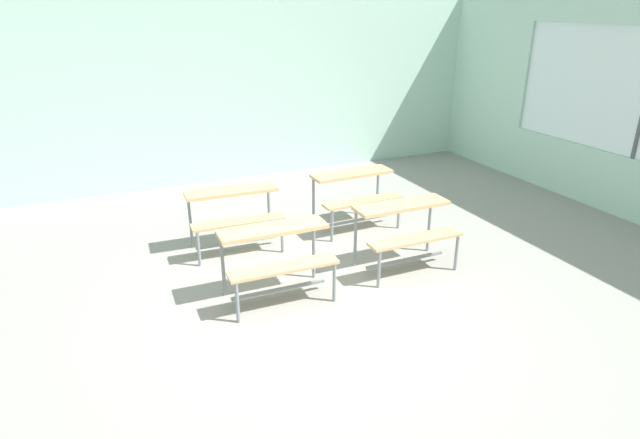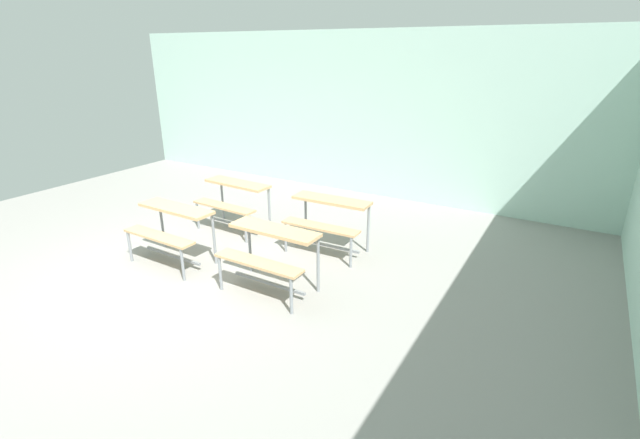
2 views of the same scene
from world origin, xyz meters
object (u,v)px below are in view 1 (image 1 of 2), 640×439
at_px(desk_bench_r0c1, 406,222).
at_px(desk_bench_r1c1, 356,187).
at_px(desk_bench_r1c0, 234,206).
at_px(desk_bench_r0c0, 277,248).

height_order(desk_bench_r0c1, desk_bench_r1c1, same).
xyz_separation_m(desk_bench_r0c1, desk_bench_r1c1, (0.04, 1.28, 0.00)).
bearing_deg(desk_bench_r1c0, desk_bench_r1c1, 3.68).
xyz_separation_m(desk_bench_r0c0, desk_bench_r0c1, (1.55, 0.04, 0.00)).
relative_size(desk_bench_r0c0, desk_bench_r1c0, 0.99).
relative_size(desk_bench_r0c1, desk_bench_r1c0, 0.98).
distance_m(desk_bench_r0c0, desk_bench_r1c0, 1.31).
xyz_separation_m(desk_bench_r0c1, desk_bench_r1c0, (-1.62, 1.26, 0.00)).
bearing_deg(desk_bench_r0c0, desk_bench_r1c0, 94.55).
relative_size(desk_bench_r0c0, desk_bench_r0c1, 1.01).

